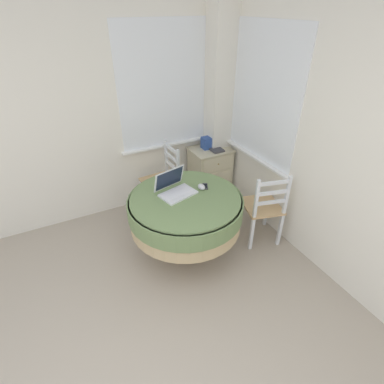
{
  "coord_description": "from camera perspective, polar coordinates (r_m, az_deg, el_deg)",
  "views": [
    {
      "loc": [
        0.21,
        -0.59,
        2.33
      ],
      "look_at": [
        1.41,
        1.75,
        0.66
      ],
      "focal_mm": 28.0,
      "sensor_mm": 36.0,
      "label": 1
    }
  ],
  "objects": [
    {
      "name": "round_dining_table",
      "position": [
        3.0,
        -1.25,
        -3.44
      ],
      "size": [
        1.14,
        1.14,
        0.73
      ],
      "color": "#4C3D2D",
      "rests_on": "ground_plane"
    },
    {
      "name": "book_on_cabinet",
      "position": [
        3.99,
        4.48,
        8.19
      ],
      "size": [
        0.15,
        0.23,
        0.02
      ],
      "color": "#3F3F44",
      "rests_on": "corner_cabinet"
    },
    {
      "name": "cell_phone",
      "position": [
        3.07,
        2.52,
        1.1
      ],
      "size": [
        0.1,
        0.13,
        0.01
      ],
      "color": "#2D2D33",
      "rests_on": "round_dining_table"
    },
    {
      "name": "computer_mouse",
      "position": [
        3.02,
        1.81,
        0.99
      ],
      "size": [
        0.07,
        0.1,
        0.05
      ],
      "color": "silver",
      "rests_on": "round_dining_table"
    },
    {
      "name": "dining_chair_near_back_window",
      "position": [
        3.79,
        -5.58,
        2.26
      ],
      "size": [
        0.43,
        0.4,
        0.88
      ],
      "color": "tan",
      "rests_on": "ground_plane"
    },
    {
      "name": "dining_chair_near_right_window",
      "position": [
        3.36,
        13.45,
        -2.98
      ],
      "size": [
        0.48,
        0.5,
        0.88
      ],
      "color": "tan",
      "rests_on": "ground_plane"
    },
    {
      "name": "corner_cabinet",
      "position": [
        4.16,
        3.43,
        3.89
      ],
      "size": [
        0.53,
        0.43,
        0.68
      ],
      "color": "beige",
      "rests_on": "ground_plane"
    },
    {
      "name": "corner_room_shell",
      "position": [
        2.86,
        -0.7,
        10.89
      ],
      "size": [
        4.65,
        4.65,
        2.55
      ],
      "color": "white",
      "rests_on": "ground_plane"
    },
    {
      "name": "laptop",
      "position": [
        2.96,
        -3.27,
        0.68
      ],
      "size": [
        0.4,
        0.35,
        0.23
      ],
      "color": "silver",
      "rests_on": "round_dining_table"
    },
    {
      "name": "storage_box",
      "position": [
        4.02,
        3.36,
        9.43
      ],
      "size": [
        0.21,
        0.12,
        0.15
      ],
      "color": "#2D4C93",
      "rests_on": "corner_cabinet"
    }
  ]
}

